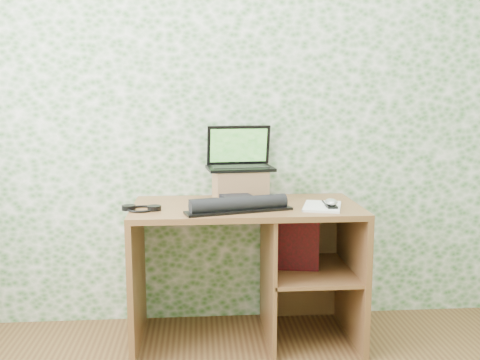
{
  "coord_description": "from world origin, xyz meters",
  "views": [
    {
      "loc": [
        -0.25,
        -1.33,
        1.33
      ],
      "look_at": [
        -0.04,
        1.39,
        0.89
      ],
      "focal_mm": 40.0,
      "sensor_mm": 36.0,
      "label": 1
    }
  ],
  "objects": [
    {
      "name": "wall_back",
      "position": [
        0.0,
        1.75,
        1.3
      ],
      "size": [
        3.5,
        0.0,
        3.5
      ],
      "primitive_type": "plane",
      "rotation": [
        1.57,
        0.0,
        0.0
      ],
      "color": "white",
      "rests_on": "ground"
    },
    {
      "name": "desk",
      "position": [
        0.08,
        1.47,
        0.48
      ],
      "size": [
        1.2,
        0.6,
        0.75
      ],
      "color": "brown",
      "rests_on": "floor"
    },
    {
      "name": "riser",
      "position": [
        -0.02,
        1.58,
        0.83
      ],
      "size": [
        0.31,
        0.26,
        0.17
      ],
      "primitive_type": "cube",
      "rotation": [
        0.0,
        0.0,
        0.1
      ],
      "color": "#976543",
      "rests_on": "desk"
    },
    {
      "name": "laptop",
      "position": [
        -0.02,
        1.62,
        0.98
      ],
      "size": [
        0.38,
        0.29,
        0.24
      ],
      "rotation": [
        0.0,
        0.0,
        0.1
      ],
      "color": "black",
      "rests_on": "riser"
    },
    {
      "name": "keyboard",
      "position": [
        -0.05,
        1.35,
        0.78
      ],
      "size": [
        0.55,
        0.4,
        0.08
      ],
      "rotation": [
        0.0,
        0.0,
        0.26
      ],
      "color": "black",
      "rests_on": "desk"
    },
    {
      "name": "headphones",
      "position": [
        -0.54,
        1.35,
        0.76
      ],
      "size": [
        0.2,
        0.16,
        0.02
      ],
      "rotation": [
        0.0,
        0.0,
        -0.15
      ],
      "color": "black",
      "rests_on": "desk"
    },
    {
      "name": "notepad",
      "position": [
        0.39,
        1.34,
        0.76
      ],
      "size": [
        0.25,
        0.31,
        0.01
      ],
      "primitive_type": "cube",
      "rotation": [
        0.0,
        0.0,
        -0.29
      ],
      "color": "silver",
      "rests_on": "desk"
    },
    {
      "name": "mouse",
      "position": [
        0.42,
        1.29,
        0.78
      ],
      "size": [
        0.06,
        0.1,
        0.03
      ],
      "primitive_type": "ellipsoid",
      "rotation": [
        0.0,
        0.0,
        -0.04
      ],
      "color": "#B6B6B9",
      "rests_on": "notepad"
    },
    {
      "name": "pen",
      "position": [
        0.41,
        1.38,
        0.77
      ],
      "size": [
        0.01,
        0.13,
        0.01
      ],
      "primitive_type": "cylinder",
      "rotation": [
        1.57,
        0.0,
        -0.05
      ],
      "color": "black",
      "rests_on": "notepad"
    },
    {
      "name": "red_box",
      "position": [
        0.28,
        1.44,
        0.53
      ],
      "size": [
        0.24,
        0.11,
        0.28
      ],
      "primitive_type": "cube",
      "rotation": [
        0.0,
        0.0,
        -0.17
      ],
      "color": "maroon",
      "rests_on": "desk"
    }
  ]
}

